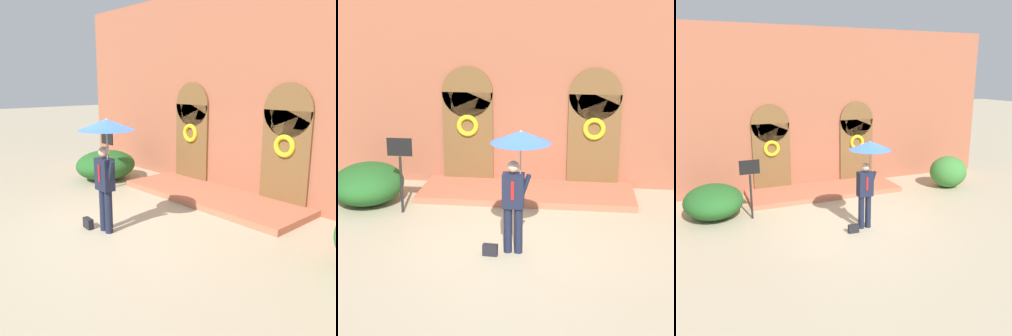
% 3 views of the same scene
% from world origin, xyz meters
% --- Properties ---
extents(ground_plane, '(80.00, 80.00, 0.00)m').
position_xyz_m(ground_plane, '(0.00, 0.00, 0.00)').
color(ground_plane, tan).
extents(building_facade, '(14.00, 2.30, 5.60)m').
position_xyz_m(building_facade, '(-0.00, 4.15, 2.68)').
color(building_facade, '#9E563D').
rests_on(building_facade, ground).
extents(person_with_umbrella, '(1.10, 1.10, 2.36)m').
position_xyz_m(person_with_umbrella, '(0.13, -0.23, 1.91)').
color(person_with_umbrella, '#191E33').
rests_on(person_with_umbrella, ground).
extents(handbag, '(0.29, 0.14, 0.22)m').
position_xyz_m(handbag, '(-0.38, -0.43, 0.11)').
color(handbag, black).
rests_on(handbag, ground).
extents(sign_post, '(0.56, 0.06, 1.72)m').
position_xyz_m(sign_post, '(-2.68, 1.58, 1.16)').
color(sign_post, black).
rests_on(sign_post, ground).
extents(shrub_left, '(1.67, 1.94, 0.94)m').
position_xyz_m(shrub_left, '(-3.68, 2.13, 0.47)').
color(shrub_left, '#235B23').
rests_on(shrub_left, ground).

